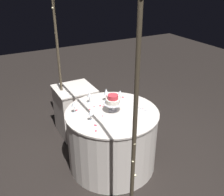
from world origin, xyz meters
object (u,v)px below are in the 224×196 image
wine_glass_2 (74,104)px  wine_glass_4 (106,92)px  main_table (112,139)px  cake_knife (137,107)px  side_table (76,110)px  tiered_cake (113,101)px  wine_glass_3 (89,95)px  decorative_arch (85,64)px  wine_glass_0 (120,93)px  wine_glass_1 (91,113)px

wine_glass_2 → wine_glass_4: bearing=-78.3°
wine_glass_2 → wine_glass_4: 0.49m
main_table → cake_knife: 0.52m
wine_glass_4 → side_table: bearing=17.3°
tiered_cake → wine_glass_2: (0.18, 0.43, -0.03)m
tiered_cake → wine_glass_4: (0.28, -0.05, -0.01)m
main_table → wine_glass_3: bearing=22.5°
decorative_arch → side_table: 1.44m
side_table → wine_glass_2: 0.96m
side_table → wine_glass_4: size_ratio=4.37×
wine_glass_0 → wine_glass_4: bearing=63.3°
wine_glass_0 → cake_knife: 0.30m
wine_glass_1 → wine_glass_4: size_ratio=0.80×
side_table → wine_glass_2: (-0.76, 0.28, 0.52)m
main_table → wine_glass_1: (-0.07, 0.31, 0.50)m
main_table → wine_glass_0: size_ratio=7.73×
wine_glass_0 → cake_knife: wine_glass_0 is taller
main_table → tiered_cake: 0.54m
wine_glass_0 → wine_glass_1: wine_glass_0 is taller
side_table → wine_glass_3: size_ratio=4.83×
main_table → cake_knife: size_ratio=4.00×
side_table → main_table: bearing=-172.1°
wine_glass_1 → side_table: bearing=-10.0°
wine_glass_4 → wine_glass_2: bearing=101.7°
wine_glass_1 → wine_glass_2: (0.26, 0.10, 0.01)m
decorative_arch → wine_glass_0: bearing=-69.0°
wine_glass_2 → main_table: bearing=-115.0°
wine_glass_2 → cake_knife: size_ratio=0.53×
tiered_cake → cake_knife: tiered_cake is taller
decorative_arch → wine_glass_0: (0.21, -0.55, -0.55)m
decorative_arch → wine_glass_4: 0.72m
wine_glass_0 → wine_glass_4: wine_glass_4 is taller
tiered_cake → wine_glass_0: tiered_cake is taller
wine_glass_1 → cake_knife: bearing=-87.9°
wine_glass_2 → cake_knife: wine_glass_2 is taller
tiered_cake → wine_glass_0: size_ratio=1.48×
side_table → cake_knife: bearing=-154.9°
wine_glass_0 → wine_glass_3: wine_glass_3 is taller
side_table → wine_glass_4: wine_glass_4 is taller
tiered_cake → wine_glass_1: (-0.08, 0.33, -0.04)m
wine_glass_0 → tiered_cake: bearing=132.7°
wine_glass_1 → wine_glass_2: wine_glass_2 is taller
decorative_arch → tiered_cake: size_ratio=10.23×
cake_knife → side_table: bearing=25.1°
decorative_arch → wine_glass_0: size_ratio=15.14×
decorative_arch → wine_glass_1: decorative_arch is taller
tiered_cake → wine_glass_0: 0.29m
main_table → cake_knife: bearing=-98.0°
tiered_cake → wine_glass_2: bearing=67.3°
wine_glass_1 → cake_knife: size_ratio=0.49×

